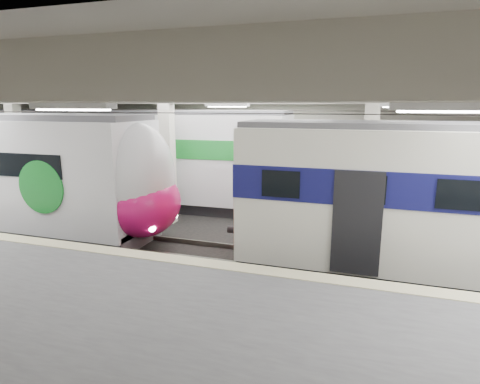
% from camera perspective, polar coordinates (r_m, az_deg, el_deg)
% --- Properties ---
extents(station_hall, '(36.00, 24.00, 5.75)m').
position_cam_1_polar(station_hall, '(11.44, -8.10, 3.55)').
color(station_hall, black).
rests_on(station_hall, ground).
extents(modern_emu, '(14.42, 2.98, 4.62)m').
position_cam_1_polar(modern_emu, '(17.63, -28.68, 2.03)').
color(modern_emu, silver).
rests_on(modern_emu, ground).
extents(far_train, '(14.91, 3.38, 4.70)m').
position_cam_1_polar(far_train, '(20.65, -13.95, 4.94)').
color(far_train, silver).
rests_on(far_train, ground).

